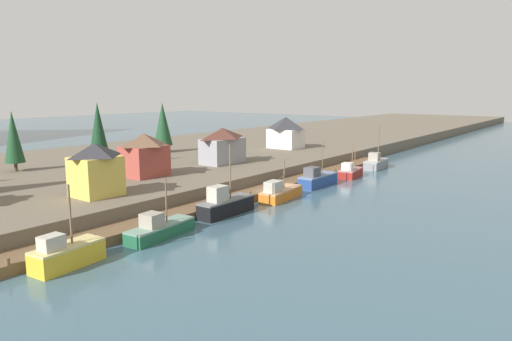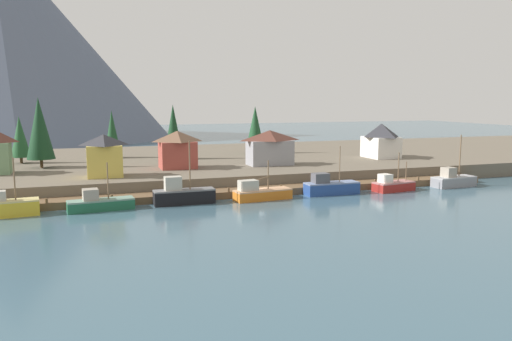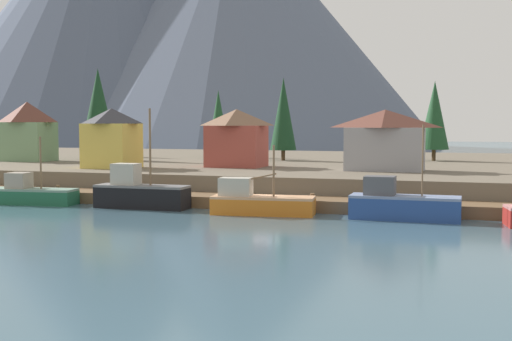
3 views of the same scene
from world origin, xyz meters
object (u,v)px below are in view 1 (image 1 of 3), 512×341
object	(u,v)px
fishing_boat_yellow	(66,254)
fishing_boat_orange	(280,193)
fishing_boat_grey	(376,163)
fishing_boat_black	(225,205)
house_white	(286,132)
conifer_mid_right	(163,124)
conifer_back_left	(98,130)
house_yellow	(96,169)
house_red	(144,154)
fishing_boat_blue	(317,179)
fishing_boat_red	(350,172)
fishing_boat_green	(159,229)
house_grey	(223,145)
conifer_mid_left	(13,137)

from	to	relation	value
fishing_boat_yellow	fishing_boat_orange	world-z (taller)	fishing_boat_yellow
fishing_boat_grey	fishing_boat_black	bearing A→B (deg)	173.98
fishing_boat_yellow	house_white	xyz separation A→B (m)	(64.98, 20.77, 4.82)
fishing_boat_orange	house_white	bearing A→B (deg)	26.29
fishing_boat_black	conifer_mid_right	bearing A→B (deg)	57.71
fishing_boat_black	conifer_back_left	size ratio (longest dim) A/B	0.81
house_yellow	house_red	bearing A→B (deg)	25.63
fishing_boat_blue	fishing_boat_grey	distance (m)	21.97
house_yellow	conifer_mid_right	bearing A→B (deg)	37.03
fishing_boat_yellow	house_red	bearing A→B (deg)	31.60
fishing_boat_orange	fishing_boat_red	distance (m)	21.65
conifer_mid_right	house_white	bearing A→B (deg)	-37.12
fishing_boat_green	house_yellow	size ratio (longest dim) A/B	1.31
fishing_boat_orange	fishing_boat_blue	xyz separation A→B (m)	(11.20, 0.50, 0.16)
fishing_boat_red	house_red	world-z (taller)	house_red
fishing_boat_orange	conifer_mid_right	size ratio (longest dim) A/B	0.83
fishing_boat_yellow	fishing_boat_blue	xyz separation A→B (m)	(43.23, 0.24, -0.02)
fishing_boat_yellow	fishing_boat_grey	size ratio (longest dim) A/B	0.85
house_red	conifer_mid_right	bearing A→B (deg)	42.61
fishing_boat_green	house_yellow	xyz separation A→B (m)	(1.27, 12.51, 4.82)
house_grey	conifer_back_left	bearing A→B (deg)	135.21
fishing_boat_black	conifer_mid_left	xyz separation A→B (m)	(-6.92, 37.35, 6.59)
fishing_boat_yellow	conifer_back_left	distance (m)	41.29
fishing_boat_grey	house_grey	bearing A→B (deg)	140.06
conifer_mid_left	conifer_mid_right	size ratio (longest dim) A/B	0.93
house_white	conifer_back_left	xyz separation A→B (m)	(-39.62, 10.98, 2.48)
fishing_boat_green	conifer_back_left	bearing A→B (deg)	58.97
fishing_boat_red	fishing_boat_yellow	bearing A→B (deg)	170.81
fishing_boat_grey	house_yellow	world-z (taller)	house_yellow
fishing_boat_black	conifer_mid_left	bearing A→B (deg)	100.19
house_white	house_grey	bearing A→B (deg)	-171.98
fishing_boat_red	house_white	xyz separation A→B (m)	(11.29, 21.12, 5.08)
conifer_mid_left	conifer_mid_right	distance (m)	29.66
fishing_boat_orange	house_white	size ratio (longest dim) A/B	1.20
fishing_boat_grey	fishing_boat_blue	bearing A→B (deg)	173.61
fishing_boat_red	conifer_mid_left	bearing A→B (deg)	127.22
fishing_boat_black	house_red	world-z (taller)	house_red
house_yellow	conifer_mid_left	distance (m)	25.51
fishing_boat_yellow	house_white	bearing A→B (deg)	11.76
house_red	fishing_boat_red	bearing A→B (deg)	-31.82
house_white	conifer_mid_left	bearing A→B (deg)	161.54
fishing_boat_green	fishing_boat_grey	xyz separation A→B (m)	(54.86, -0.11, 0.14)
conifer_mid_left	fishing_boat_red	bearing A→B (deg)	-43.95
fishing_boat_red	conifer_back_left	bearing A→B (deg)	122.60
fishing_boat_green	conifer_mid_left	bearing A→B (deg)	78.38
fishing_boat_yellow	house_red	xyz separation A→B (m)	(23.72, 18.25, 4.56)
fishing_boat_green	house_red	bearing A→B (deg)	48.07
house_red	conifer_back_left	size ratio (longest dim) A/B	0.60
fishing_boat_yellow	fishing_boat_blue	size ratio (longest dim) A/B	0.87
conifer_mid_left	conifer_mid_right	xyz separation A→B (m)	(29.65, -0.96, 0.39)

